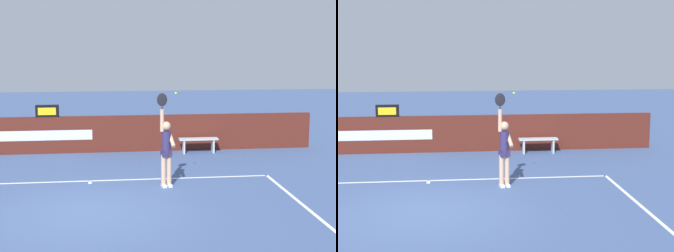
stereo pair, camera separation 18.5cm
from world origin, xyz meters
The scene contains 7 objects.
ground_plane centered at (0.00, 0.00, 0.00)m, with size 60.00×60.00×0.00m, color #3F5584.
court_lines centered at (0.00, -0.27, 0.00)m, with size 10.18×6.07×0.00m.
back_wall centered at (0.00, 6.55, 0.64)m, with size 15.63×0.20×1.28m.
speed_display centered at (-1.53, 6.55, 1.48)m, with size 0.77×0.20×0.41m.
tennis_player centered at (2.03, 1.88, 1.04)m, with size 0.48×0.49×2.50m.
tennis_ball centered at (2.28, 1.93, 2.48)m, with size 0.07×0.07×0.07m.
courtside_bench_near centered at (3.63, 5.99, 0.39)m, with size 1.36×0.36×0.52m.
Camera 2 is at (0.68, -11.27, 3.75)m, focal length 54.94 mm.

